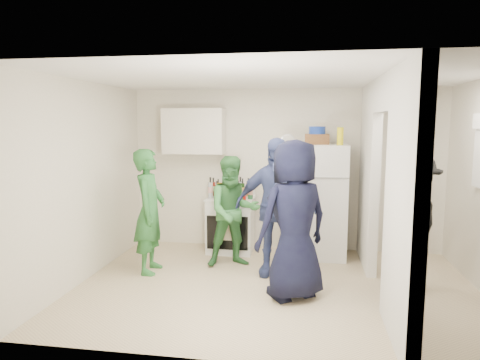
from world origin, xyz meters
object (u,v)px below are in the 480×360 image
object	(u,v)px
fridge	(322,201)
blue_bowl	(317,130)
person_navy	(294,220)
person_nook	(412,223)
person_green_left	(150,211)
stove	(231,224)
wicker_basket	(317,139)
yellow_cup_stack_top	(340,136)
person_denim	(275,207)
person_green_center	(234,212)

from	to	relation	value
fridge	blue_bowl	bearing A→B (deg)	153.43
blue_bowl	person_navy	distance (m)	1.93
person_nook	fridge	bearing A→B (deg)	-139.18
fridge	person_green_left	size ratio (longest dim) A/B	1.01
blue_bowl	person_green_left	size ratio (longest dim) A/B	0.15
blue_bowl	person_navy	xyz separation A→B (m)	(-0.27, -1.65, -0.97)
stove	person_navy	world-z (taller)	person_navy
wicker_basket	yellow_cup_stack_top	xyz separation A→B (m)	(0.32, -0.15, 0.05)
blue_bowl	person_denim	xyz separation A→B (m)	(-0.53, -0.93, -0.97)
person_green_center	person_green_left	bearing A→B (deg)	-179.48
person_navy	person_nook	world-z (taller)	person_navy
fridge	blue_bowl	world-z (taller)	blue_bowl
stove	person_green_left	xyz separation A→B (m)	(-0.90, -1.07, 0.40)
person_green_left	fridge	bearing A→B (deg)	-70.00
yellow_cup_stack_top	person_denim	distance (m)	1.46
person_green_center	person_denim	xyz separation A→B (m)	(0.59, -0.26, 0.13)
stove	blue_bowl	distance (m)	1.93
person_nook	person_green_left	bearing A→B (deg)	-91.26
person_green_left	person_navy	size ratio (longest dim) A/B	0.91
wicker_basket	person_green_left	xyz separation A→B (m)	(-2.18, -1.09, -0.92)
yellow_cup_stack_top	person_denim	xyz separation A→B (m)	(-0.85, -0.78, -0.89)
person_green_left	person_nook	world-z (taller)	person_nook
person_denim	person_nook	distance (m)	1.65
fridge	wicker_basket	xyz separation A→B (m)	(-0.10, 0.05, 0.91)
stove	fridge	world-z (taller)	fridge
fridge	person_navy	xyz separation A→B (m)	(-0.37, -1.60, 0.07)
wicker_basket	person_navy	size ratio (longest dim) A/B	0.19
blue_bowl	person_navy	world-z (taller)	blue_bowl
yellow_cup_stack_top	person_green_center	xyz separation A→B (m)	(-1.44, -0.52, -1.03)
fridge	person_nook	size ratio (longest dim) A/B	1.01
fridge	yellow_cup_stack_top	world-z (taller)	yellow_cup_stack_top
fridge	person_navy	distance (m)	1.64
fridge	blue_bowl	xyz separation A→B (m)	(-0.10, 0.05, 1.04)
stove	yellow_cup_stack_top	bearing A→B (deg)	-4.65
stove	person_green_left	world-z (taller)	person_green_left
wicker_basket	person_denim	xyz separation A→B (m)	(-0.53, -0.93, -0.84)
stove	fridge	bearing A→B (deg)	-1.25
fridge	person_green_center	world-z (taller)	fridge
person_green_left	stove	bearing A→B (deg)	-44.55
fridge	person_nook	bearing A→B (deg)	-51.03
fridge	person_denim	world-z (taller)	person_denim
wicker_basket	person_green_left	world-z (taller)	wicker_basket
stove	person_nook	xyz separation A→B (m)	(2.36, -1.24, 0.40)
yellow_cup_stack_top	stove	bearing A→B (deg)	175.35
person_green_left	person_denim	size ratio (longest dim) A/B	0.92
blue_bowl	person_green_center	distance (m)	1.71
yellow_cup_stack_top	person_denim	bearing A→B (deg)	-137.41
wicker_basket	fridge	bearing A→B (deg)	-26.57
person_green_left	person_denim	bearing A→B (deg)	-89.14
stove	person_denim	distance (m)	1.27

